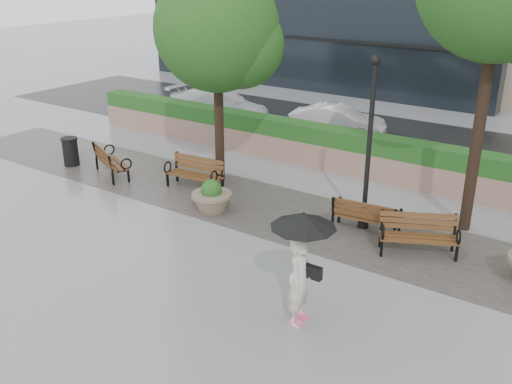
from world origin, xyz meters
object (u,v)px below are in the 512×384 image
Objects in this scene: bench_2 at (366,223)px; car_right at (337,121)px; bench_3 at (418,243)px; lamppost at (368,156)px; bench_0 at (112,167)px; pedestrian at (301,258)px; planter_left at (212,199)px; car_left at (219,105)px; bench_1 at (195,180)px; trash_bin at (71,152)px.

bench_2 is 0.47× the size of car_right.
bench_2 is at bearing 139.65° from bench_3.
bench_3 is at bearing -20.58° from lamppost.
pedestrian reaches higher than bench_0.
pedestrian reaches higher than planter_left.
car_right is (-4.33, 7.03, -1.32)m from lamppost.
bench_0 is 8.91m from car_right.
car_left is 14.73m from pedestrian.
planter_left is 5.58m from pedestrian.
bench_2 is at bearing -55.75° from lamppost.
bench_1 is 0.38× the size of car_left.
bench_3 is (6.91, -0.25, 0.00)m from bench_1.
lamppost is 11.35m from car_left.
car_right is at bearing 121.64° from lamppost.
planter_left is at bearing -142.27° from car_left.
bench_0 is at bearing -172.75° from bench_1.
bench_0 is 8.36m from bench_2.
car_right is at bearing -79.41° from car_left.
car_left is (-1.29, 7.19, 0.41)m from bench_0.
lamppost is at bearing 6.15° from trash_bin.
car_right is (0.94, 7.40, 0.32)m from bench_1.
trash_bin is at bearing 176.53° from car_left.
trash_bin is 0.41× the size of pedestrian.
bench_3 is at bearing 8.07° from planter_left.
car_left is (-11.08, 6.80, 0.41)m from bench_3.
bench_0 reaches higher than planter_left.
bench_0 is 1.04× the size of bench_1.
bench_1 is 0.97× the size of bench_3.
bench_1 is 1.65× the size of planter_left.
bench_0 is at bearing 63.34° from pedestrian.
trash_bin is at bearing 132.44° from car_right.
lamppost reaches higher than car_right.
bench_2 is at bearing 2.19° from pedestrian.
lamppost is (8.15, 1.01, 1.64)m from bench_0.
planter_left reaches higher than trash_bin.
bench_1 is at bearing -142.95° from bench_0.
trash_bin is at bearing -176.81° from bench_1.
car_left is (-9.44, 6.18, -1.24)m from lamppost.
pedestrian is at bearing -39.52° from bench_1.
bench_2 is at bearing -160.79° from car_right.
car_right reaches higher than bench_1.
bench_3 is at bearing 160.07° from bench_2.
bench_3 is 1.71× the size of planter_left.
lamppost is at bearing -1.35° from bench_1.
car_left reaches higher than bench_2.
bench_1 is at bearing 8.53° from trash_bin.
planter_left is (1.46, -1.02, 0.08)m from bench_1.
trash_bin is (-1.87, -0.07, 0.17)m from bench_0.
lamppost is 0.92× the size of car_left.
planter_left is 8.44m from car_right.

